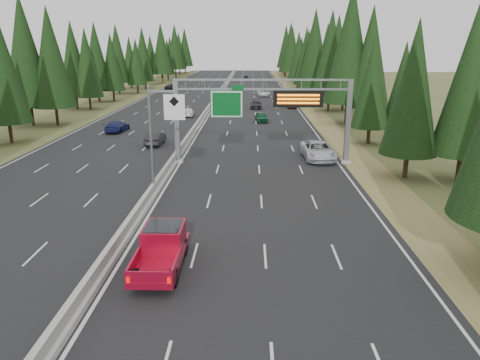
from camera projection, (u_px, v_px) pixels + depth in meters
name	position (u px, v px, depth m)	size (l,w,h in m)	color
road	(212.00, 105.00, 87.79)	(32.00, 260.00, 0.08)	black
shoulder_right	(307.00, 105.00, 87.41)	(3.60, 260.00, 0.06)	olive
shoulder_left	(118.00, 105.00, 88.17)	(3.60, 260.00, 0.06)	#4B5527
median_barrier	(212.00, 103.00, 87.69)	(0.70, 260.00, 0.85)	#969590
sign_gantry	(269.00, 108.00, 42.80)	(16.75, 0.98, 7.80)	slate
hov_sign_pole	(159.00, 133.00, 33.60)	(2.80, 0.50, 8.00)	slate
tree_row_right	(337.00, 55.00, 78.93)	(11.13, 241.34, 18.93)	black
tree_row_left	(83.00, 55.00, 80.75)	(11.68, 241.49, 18.90)	black
silver_minivan	(318.00, 150.00, 45.53)	(2.85, 6.19, 1.72)	silver
red_pickup	(163.00, 245.00, 23.45)	(2.10, 5.88, 1.92)	black
car_ahead_green	(261.00, 117.00, 68.23)	(1.65, 4.10, 1.40)	#114C2A
car_ahead_dkred	(291.00, 103.00, 83.82)	(1.62, 4.65, 1.53)	#56130C
car_ahead_dkgrey	(256.00, 104.00, 82.71)	(1.95, 4.79, 1.39)	black
car_ahead_white	(263.00, 93.00, 102.87)	(2.36, 5.13, 1.43)	white
car_ahead_far	(246.00, 77.00, 154.21)	(1.66, 4.12, 1.40)	black
car_onc_near	(155.00, 138.00, 52.26)	(1.59, 4.55, 1.50)	black
car_onc_blue	(117.00, 126.00, 60.14)	(1.99, 4.88, 1.42)	navy
car_onc_white	(189.00, 112.00, 73.36)	(1.64, 4.07, 1.39)	white
car_onc_far	(172.00, 87.00, 117.02)	(2.62, 5.69, 1.58)	black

